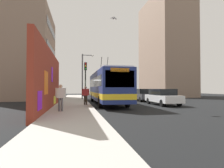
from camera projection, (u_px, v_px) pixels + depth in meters
name	position (u px, v px, depth m)	size (l,w,h in m)	color
ground_plane	(89.00, 104.00, 19.58)	(80.00, 80.00, 0.00)	black
sidewalk_slab	(73.00, 104.00, 19.28)	(48.00, 3.20, 0.15)	#ADA8A0
graffiti_wall	(50.00, 80.00, 14.39)	(12.61, 0.32, 4.48)	maroon
building_far_left	(23.00, 56.00, 28.34)	(11.25, 8.15, 13.08)	gray
building_far_right	(165.00, 48.00, 39.51)	(13.72, 6.79, 20.31)	gray
city_bus	(107.00, 86.00, 19.66)	(12.17, 2.61, 5.14)	navy
parked_car_white	(163.00, 97.00, 18.41)	(4.79, 1.88, 1.58)	white
parked_car_dark_gray	(142.00, 95.00, 24.01)	(4.36, 1.75, 1.58)	#38383D
parked_car_black	(130.00, 94.00, 29.22)	(4.25, 1.91, 1.58)	black
parked_car_champagne	(121.00, 93.00, 35.43)	(4.26, 1.92, 1.58)	#C6B793
pedestrian_at_curb	(86.00, 94.00, 17.09)	(0.22, 0.67, 1.67)	#3F3326
pedestrian_near_wall	(61.00, 95.00, 12.22)	(0.23, 0.69, 1.73)	#595960
traffic_light	(85.00, 75.00, 20.25)	(0.49, 0.28, 4.32)	#2D382D
street_lamp	(84.00, 73.00, 26.96)	(0.44, 1.72, 6.44)	#4C4C51
flying_pigeons	(113.00, 4.00, 15.66)	(1.03, 0.78, 2.26)	gray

